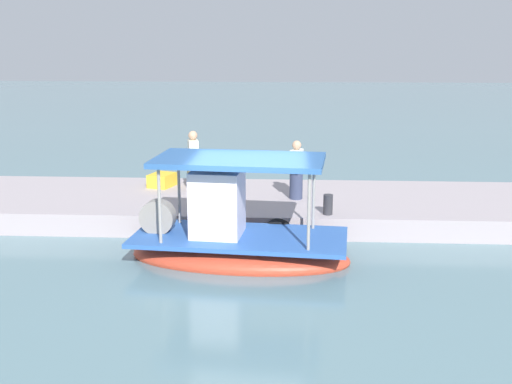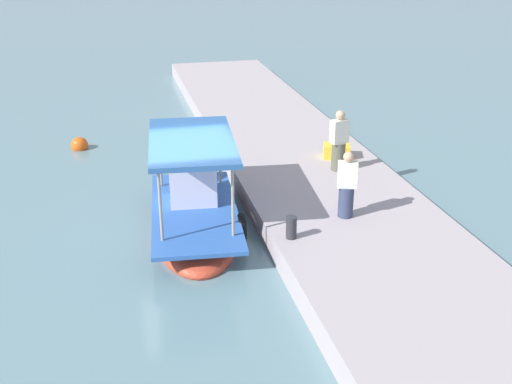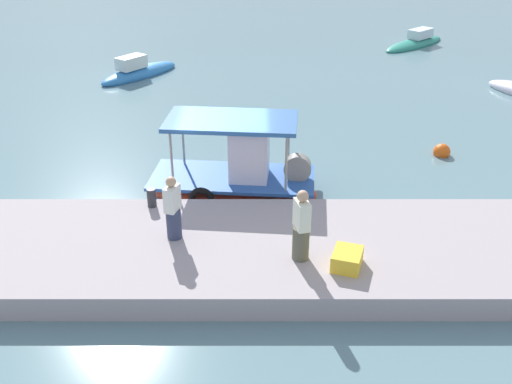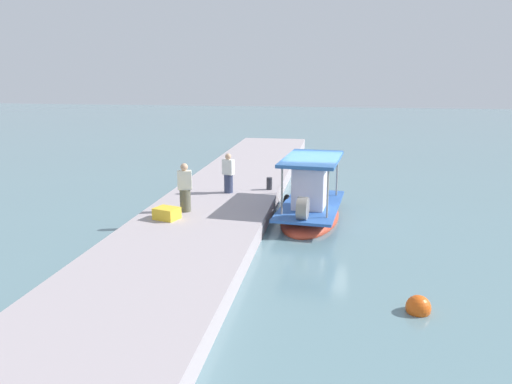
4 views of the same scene
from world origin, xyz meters
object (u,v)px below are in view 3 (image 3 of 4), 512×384
(mooring_bollard, at_px, (154,197))
(moored_boat_near, at_px, (142,72))
(marker_buoy, at_px, (445,152))
(main_fishing_boat, at_px, (239,180))
(cargo_crate, at_px, (350,259))
(fisherman_by_crate, at_px, (176,211))
(moored_boat_far, at_px, (418,43))
(fisherman_near_bollard, at_px, (304,229))

(mooring_bollard, bearing_deg, moored_boat_near, 101.66)
(marker_buoy, height_order, moored_boat_near, moored_boat_near)
(main_fishing_boat, xyz_separation_m, cargo_crate, (2.62, -4.68, 0.32))
(main_fishing_boat, height_order, fisherman_by_crate, main_fishing_boat)
(fisherman_by_crate, distance_m, mooring_bollard, 1.84)
(cargo_crate, height_order, marker_buoy, cargo_crate)
(marker_buoy, xyz_separation_m, moored_boat_near, (-12.16, 9.72, 0.08))
(main_fishing_boat, distance_m, moored_boat_far, 21.61)
(fisherman_by_crate, xyz_separation_m, cargo_crate, (4.01, -1.25, -0.54))
(cargo_crate, xyz_separation_m, moored_boat_far, (7.38, 23.83, -0.64))
(marker_buoy, xyz_separation_m, moored_boat_far, (3.02, 16.23, 0.02))
(main_fishing_boat, xyz_separation_m, fisherman_by_crate, (-1.39, -3.43, 0.86))
(marker_buoy, bearing_deg, cargo_crate, -119.84)
(cargo_crate, height_order, moored_boat_near, moored_boat_near)
(main_fishing_boat, bearing_deg, moored_boat_near, 112.28)
(moored_boat_near, distance_m, moored_boat_far, 16.52)
(mooring_bollard, relative_size, moored_boat_near, 0.11)
(moored_boat_near, xyz_separation_m, moored_boat_far, (15.18, 6.52, -0.06))
(fisherman_by_crate, bearing_deg, fisherman_near_bollard, -16.94)
(cargo_crate, bearing_deg, main_fishing_boat, 119.25)
(cargo_crate, xyz_separation_m, marker_buoy, (4.36, 7.60, -0.67))
(main_fishing_boat, relative_size, moored_boat_near, 1.14)
(fisherman_by_crate, relative_size, moored_boat_far, 0.34)
(mooring_bollard, height_order, marker_buoy, mooring_bollard)
(fisherman_by_crate, height_order, moored_boat_far, fisherman_by_crate)
(fisherman_near_bollard, distance_m, fisherman_by_crate, 3.12)
(moored_boat_far, bearing_deg, fisherman_by_crate, -116.77)
(fisherman_by_crate, relative_size, cargo_crate, 2.10)
(mooring_bollard, bearing_deg, moored_boat_far, 59.86)
(moored_boat_far, bearing_deg, mooring_bollard, -120.14)
(fisherman_near_bollard, relative_size, fisherman_by_crate, 1.07)
(moored_boat_far, bearing_deg, moored_boat_near, -156.77)
(fisherman_by_crate, distance_m, cargo_crate, 4.23)
(marker_buoy, bearing_deg, moored_boat_near, 141.37)
(moored_boat_near, bearing_deg, main_fishing_boat, -67.72)
(main_fishing_boat, relative_size, fisherman_near_bollard, 2.99)
(cargo_crate, xyz_separation_m, moored_boat_near, (-7.80, 17.32, -0.59))
(fisherman_near_bollard, bearing_deg, mooring_bollard, 146.66)
(marker_buoy, bearing_deg, moored_boat_far, 79.45)
(mooring_bollard, relative_size, marker_buoy, 0.89)
(main_fishing_boat, relative_size, marker_buoy, 8.92)
(fisherman_near_bollard, relative_size, mooring_bollard, 3.37)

